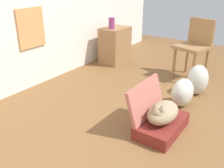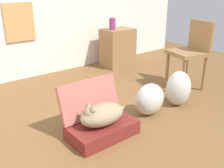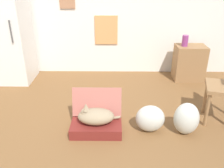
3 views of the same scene
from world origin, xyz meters
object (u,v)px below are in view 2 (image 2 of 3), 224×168
object	(u,v)px
plastic_bag_white	(150,99)
side_table	(118,47)
suitcase_base	(102,130)
plastic_bag_clear	(178,88)
vase_tall	(112,24)
chair	(191,51)
cat	(101,114)

from	to	relation	value
plastic_bag_white	side_table	distance (m)	1.86
side_table	plastic_bag_white	bearing A→B (deg)	-119.44
suitcase_base	plastic_bag_white	distance (m)	0.67
plastic_bag_clear	side_table	world-z (taller)	side_table
plastic_bag_clear	suitcase_base	bearing A→B (deg)	179.65
vase_tall	chair	xyz separation A→B (m)	(0.22, -1.37, -0.22)
plastic_bag_white	side_table	size ratio (longest dim) A/B	0.57
cat	plastic_bag_white	size ratio (longest dim) A/B	1.46
side_table	suitcase_base	bearing A→B (deg)	-133.56
cat	chair	world-z (taller)	chair
cat	suitcase_base	bearing A→B (deg)	-1.90
cat	chair	xyz separation A→B (m)	(1.66, 0.26, 0.28)
suitcase_base	plastic_bag_white	bearing A→B (deg)	3.25
cat	plastic_bag_clear	bearing A→B (deg)	-0.37
cat	vase_tall	size ratio (longest dim) A/B	2.75
plastic_bag_clear	side_table	bearing A→B (deg)	73.74
suitcase_base	plastic_bag_clear	xyz separation A→B (m)	(1.09, -0.01, 0.14)
plastic_bag_clear	vase_tall	xyz separation A→B (m)	(0.35, 1.64, 0.52)
suitcase_base	plastic_bag_white	world-z (taller)	plastic_bag_white
suitcase_base	chair	distance (m)	1.73
plastic_bag_clear	vase_tall	bearing A→B (deg)	77.87
plastic_bag_clear	chair	world-z (taller)	chair
cat	plastic_bag_white	distance (m)	0.67
plastic_bag_white	vase_tall	size ratio (longest dim) A/B	1.89
plastic_bag_clear	chair	bearing A→B (deg)	24.98
suitcase_base	chair	bearing A→B (deg)	8.87
side_table	vase_tall	world-z (taller)	vase_tall
suitcase_base	plastic_bag_clear	size ratio (longest dim) A/B	1.52
side_table	chair	xyz separation A→B (m)	(0.09, -1.39, 0.19)
vase_tall	plastic_bag_clear	bearing A→B (deg)	-102.13
plastic_bag_clear	chair	xyz separation A→B (m)	(0.57, 0.26, 0.30)
plastic_bag_clear	cat	bearing A→B (deg)	179.63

